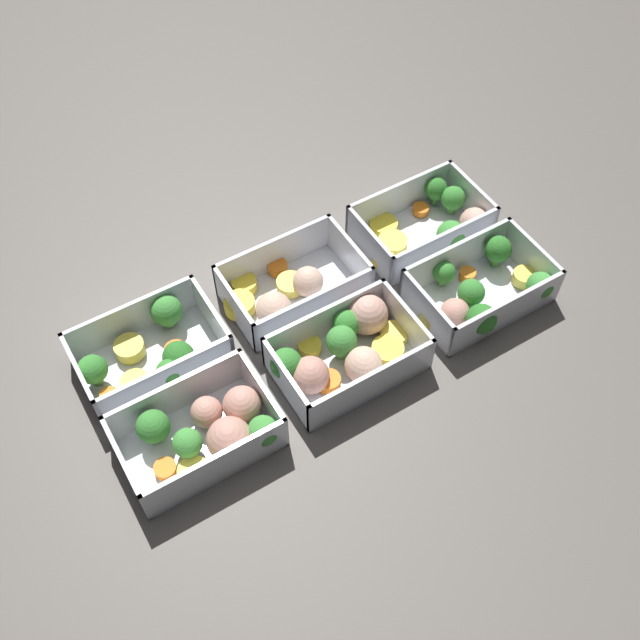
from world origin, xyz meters
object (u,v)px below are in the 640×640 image
at_px(container_near_left, 210,431).
at_px(container_far_left, 150,352).
at_px(container_near_right, 481,290).
at_px(container_far_right, 431,223).
at_px(container_far_center, 286,290).
at_px(container_near_center, 345,350).

bearing_deg(container_near_left, container_far_left, 95.92).
relative_size(container_near_right, container_far_right, 0.99).
bearing_deg(container_far_center, container_far_left, 179.59).
relative_size(container_far_center, container_far_right, 0.97).
xyz_separation_m(container_near_left, container_far_right, (0.39, 0.13, -0.00)).
xyz_separation_m(container_near_left, container_near_right, (0.37, 0.00, -0.00)).
xyz_separation_m(container_far_center, container_far_right, (0.22, -0.00, 0.00)).
distance_m(container_near_left, container_far_left, 0.13).
bearing_deg(container_far_right, container_near_right, -97.03).
xyz_separation_m(container_far_left, container_far_right, (0.40, -0.00, -0.00)).
bearing_deg(container_near_left, container_far_right, 17.90).
bearing_deg(container_far_right, container_far_center, 179.42).
relative_size(container_near_center, container_far_right, 0.97).
bearing_deg(container_near_center, container_near_right, -3.61).
xyz_separation_m(container_near_center, container_far_right, (0.21, 0.11, -0.00)).
bearing_deg(container_far_left, container_far_center, -0.41).
distance_m(container_near_right, container_far_left, 0.41).
height_order(container_near_right, container_far_left, same).
bearing_deg(container_far_center, container_near_right, -31.84).
height_order(container_near_center, container_far_left, same).
distance_m(container_near_right, container_far_right, 0.13).
distance_m(container_near_center, container_far_center, 0.12).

